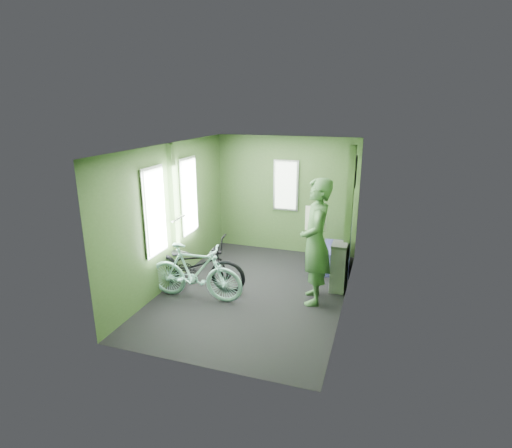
{
  "coord_description": "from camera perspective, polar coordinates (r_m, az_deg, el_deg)",
  "views": [
    {
      "loc": [
        1.84,
        -5.51,
        2.88
      ],
      "look_at": [
        0.0,
        0.1,
        1.1
      ],
      "focal_mm": 28.0,
      "sensor_mm": 36.0,
      "label": 1
    }
  ],
  "objects": [
    {
      "name": "passenger",
      "position": [
        5.9,
        8.51,
        -2.54
      ],
      "size": [
        0.59,
        0.77,
        1.89
      ],
      "rotation": [
        0.0,
        0.0,
        -1.36
      ],
      "color": "#365D32",
      "rests_on": "ground"
    },
    {
      "name": "room",
      "position": [
        6.03,
        -0.52,
        2.93
      ],
      "size": [
        4.0,
        4.02,
        2.31
      ],
      "color": "black",
      "rests_on": "ground"
    },
    {
      "name": "bicycle_mint",
      "position": [
        6.32,
        -8.52,
        -10.54
      ],
      "size": [
        1.52,
        0.56,
        0.93
      ],
      "primitive_type": "imported",
      "rotation": [
        0.0,
        -0.08,
        1.62
      ],
      "color": "#8ED2C6",
      "rests_on": "ground"
    },
    {
      "name": "waste_box",
      "position": [
        6.5,
        11.72,
        -6.04
      ],
      "size": [
        0.23,
        0.33,
        0.79
      ],
      "primitive_type": "cube",
      "color": "gray",
      "rests_on": "ground"
    },
    {
      "name": "bench_seat",
      "position": [
        7.36,
        11.57,
        -4.41
      ],
      "size": [
        0.53,
        0.87,
        0.89
      ],
      "rotation": [
        0.0,
        0.0,
        0.07
      ],
      "color": "navy",
      "rests_on": "ground"
    },
    {
      "name": "bicycle_black",
      "position": [
        6.63,
        -8.63,
        -9.15
      ],
      "size": [
        1.72,
        0.78,
        0.96
      ],
      "primitive_type": "imported",
      "rotation": [
        0.0,
        -0.13,
        1.62
      ],
      "color": "black",
      "rests_on": "ground"
    }
  ]
}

